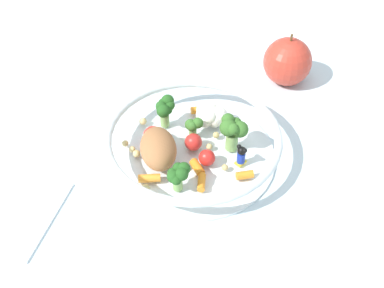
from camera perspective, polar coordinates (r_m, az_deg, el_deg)
The scene contains 4 objects.
ground_plane at distance 0.73m, azimuth 0.54°, elevation -0.37°, with size 2.40×2.40×0.00m, color silver.
food_container at distance 0.70m, azimuth -0.26°, elevation 0.40°, with size 0.26×0.26×0.07m.
loose_apple at distance 0.84m, azimuth 11.17°, elevation 9.58°, with size 0.08×0.08×0.09m.
folded_napkin at distance 0.69m, azimuth -20.51°, elevation -7.51°, with size 0.13×0.11×0.01m, color white.
Camera 1 is at (0.51, 0.00, 0.52)m, focal length 44.94 mm.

